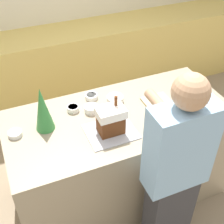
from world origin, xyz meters
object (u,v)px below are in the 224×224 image
Objects in this scene: cookbook at (156,101)px; candy_bowl_beside_tree at (194,82)px; candy_bowl_far_left at (91,109)px; candy_bowl_near_tray_left at (115,99)px; candy_bowl_behind_tray at (73,108)px; gingerbread_house at (111,120)px; decorative_tree at (43,109)px; candy_bowl_near_tray_right at (91,96)px; candy_bowl_far_right at (15,134)px; person at (174,175)px; baking_tray at (111,132)px.

candy_bowl_beside_tree is at bearing 11.97° from cookbook.
candy_bowl_beside_tree reaches higher than cookbook.
candy_bowl_far_left is 1.04× the size of candy_bowl_beside_tree.
candy_bowl_behind_tray is (-0.36, 0.02, -0.00)m from candy_bowl_near_tray_left.
cookbook is (0.50, 0.20, -0.11)m from gingerbread_house.
decorative_tree is 3.30× the size of candy_bowl_beside_tree.
candy_bowl_near_tray_right is at bearing 88.29° from gingerbread_house.
candy_bowl_far_right is at bearing -175.18° from candy_bowl_far_left.
candy_bowl_near_tray_right is (0.67, 0.22, 0.00)m from candy_bowl_far_right.
decorative_tree is at bearing 133.60° from person.
decorative_tree is 1.03m from person.
candy_bowl_far_left is (-0.05, 0.29, 0.02)m from baking_tray.
candy_bowl_far_left is at bearing 4.82° from candy_bowl_far_right.
baking_tray is 0.56m from person.
decorative_tree is 0.42m from candy_bowl_far_left.
candy_bowl_near_tray_right is 0.96× the size of candy_bowl_far_left.
candy_bowl_far_left is 0.99m from candy_bowl_beside_tree.
decorative_tree is 3.30× the size of candy_bowl_near_tray_right.
candy_bowl_behind_tray reaches higher than candy_bowl_far_right.
candy_bowl_far_left is 0.07× the size of person.
baking_tray is at bearing -91.75° from candy_bowl_near_tray_right.
candy_bowl_far_right is 0.61m from candy_bowl_far_left.
candy_bowl_near_tray_left reaches higher than candy_bowl_behind_tray.
candy_bowl_far_left is (0.61, 0.05, 0.01)m from candy_bowl_far_right.
gingerbread_house is 0.49m from decorative_tree.
candy_bowl_beside_tree is at bearing -2.87° from candy_bowl_behind_tray.
cookbook is (0.54, -0.08, -0.02)m from candy_bowl_far_left.
candy_bowl_beside_tree is 0.07× the size of person.
candy_bowl_beside_tree is 1.05m from person.
cookbook is 0.74m from person.
person is (-0.68, -0.79, -0.09)m from candy_bowl_beside_tree.
gingerbread_house reaches higher than candy_bowl_beside_tree.
candy_bowl_beside_tree is (0.94, 0.30, -0.10)m from gingerbread_house.
gingerbread_house reaches higher than candy_bowl_far_right.
person is (0.69, -0.72, -0.25)m from decorative_tree.
candy_bowl_near_tray_left is 0.62× the size of cookbook.
candy_bowl_far_right is at bearing 160.39° from baking_tray.
candy_bowl_far_right is (-0.66, 0.23, -0.10)m from gingerbread_house.
candy_bowl_near_tray_left is 0.76m from candy_bowl_beside_tree.
candy_bowl_behind_tray is (0.25, 0.12, -0.15)m from decorative_tree.
candy_bowl_near_tray_left is at bearing 9.53° from decorative_tree.
decorative_tree reaches higher than baking_tray.
gingerbread_house is 0.18× the size of person.
candy_bowl_behind_tray reaches higher than candy_bowl_beside_tree.
candy_bowl_far_right is 0.74× the size of candy_bowl_near_tray_left.
gingerbread_house is 0.58m from person.
candy_bowl_behind_tray is at bearing 117.13° from baking_tray.
candy_bowl_far_left is (0.38, 0.05, -0.15)m from decorative_tree.
candy_bowl_behind_tray is at bearing 117.19° from gingerbread_house.
candy_bowl_far_left is 0.84m from person.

